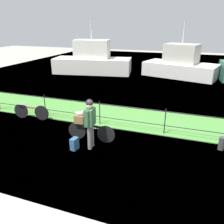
# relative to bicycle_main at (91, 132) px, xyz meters

# --- Properties ---
(ground_plane) EXTENTS (60.00, 60.00, 0.00)m
(ground_plane) POSITION_rel_bicycle_main_xyz_m (1.09, -0.96, -0.34)
(ground_plane) COLOR gray
(grass_strip) EXTENTS (27.00, 2.40, 0.03)m
(grass_strip) POSITION_rel_bicycle_main_xyz_m (1.09, 2.37, -0.32)
(grass_strip) COLOR #478438
(grass_strip) RESTS_ON ground
(harbor_water) EXTENTS (30.00, 30.00, 0.00)m
(harbor_water) POSITION_rel_bicycle_main_xyz_m (1.09, 11.84, -0.33)
(harbor_water) COLOR slate
(harbor_water) RESTS_ON ground
(iron_fence) EXTENTS (18.04, 0.04, 1.01)m
(iron_fence) POSITION_rel_bicycle_main_xyz_m (1.09, 1.33, 0.26)
(iron_fence) COLOR black
(iron_fence) RESTS_ON ground
(bicycle_main) EXTENTS (1.70, 0.19, 0.63)m
(bicycle_main) POSITION_rel_bicycle_main_xyz_m (0.00, 0.00, 0.00)
(bicycle_main) COLOR black
(bicycle_main) RESTS_ON ground
(wooden_crate) EXTENTS (0.35, 0.26, 0.29)m
(wooden_crate) POSITION_rel_bicycle_main_xyz_m (-0.39, -0.03, 0.44)
(wooden_crate) COLOR brown
(wooden_crate) RESTS_ON bicycle_main
(terrier_dog) EXTENTS (0.32, 0.16, 0.18)m
(terrier_dog) POSITION_rel_bicycle_main_xyz_m (-0.37, -0.02, 0.66)
(terrier_dog) COLOR silver
(terrier_dog) RESTS_ON wooden_crate
(cyclist_person) EXTENTS (0.28, 0.54, 1.68)m
(cyclist_person) POSITION_rel_bicycle_main_xyz_m (0.20, -0.44, 0.67)
(cyclist_person) COLOR slate
(cyclist_person) RESTS_ON ground
(backpack_on_paving) EXTENTS (0.22, 0.31, 0.40)m
(backpack_on_paving) POSITION_rel_bicycle_main_xyz_m (-0.26, -0.73, -0.14)
(backpack_on_paving) COLOR #28517A
(backpack_on_paving) RESTS_ON ground
(mooring_bollard) EXTENTS (0.20, 0.20, 0.44)m
(mooring_bollard) POSITION_rel_bicycle_main_xyz_m (4.27, 0.83, -0.11)
(mooring_bollard) COLOR #38383D
(mooring_bollard) RESTS_ON ground
(bicycle_parked) EXTENTS (1.62, 0.23, 0.64)m
(bicycle_parked) POSITION_rel_bicycle_main_xyz_m (-3.23, 0.93, 0.01)
(bicycle_parked) COLOR black
(bicycle_parked) RESTS_ON ground
(moored_boat_near) EXTENTS (5.80, 3.75, 4.05)m
(moored_boat_near) POSITION_rel_bicycle_main_xyz_m (2.26, 11.71, 0.55)
(moored_boat_near) COLOR silver
(moored_boat_near) RESTS_ON ground
(moored_boat_mid) EXTENTS (6.53, 3.22, 4.26)m
(moored_boat_mid) POSITION_rel_bicycle_main_xyz_m (-4.68, 10.77, 0.63)
(moored_boat_mid) COLOR silver
(moored_boat_mid) RESTS_ON ground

